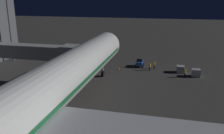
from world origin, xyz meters
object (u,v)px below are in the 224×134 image
apron_floodlight_mast (8,14)px  baggage_container_far_row (180,69)px  pushback_tug (139,63)px  ground_crew_under_port_wing (154,65)px  ground_crew_near_nose_gear (185,72)px  airliner_at_gate (13,117)px  traffic_cone_nose_starboard (100,67)px  jet_bridge (32,52)px  traffic_cone_nose_port (119,68)px  baggage_container_mid_row (196,73)px  ground_crew_by_belt_loader (150,66)px

apron_floodlight_mast → baggage_container_far_row: (-41.05, 0.27, -10.91)m
pushback_tug → ground_crew_under_port_wing: size_ratio=1.47×
ground_crew_near_nose_gear → airliner_at_gate: bearing=62.9°
apron_floodlight_mast → traffic_cone_nose_starboard: (-23.30, 1.27, -11.36)m
baggage_container_far_row → airliner_at_gate: bearing=66.1°
jet_bridge → airliner_at_gate: bearing=118.0°
pushback_tug → traffic_cone_nose_starboard: bearing=21.5°
ground_crew_near_nose_gear → traffic_cone_nose_port: size_ratio=3.37×
airliner_at_gate → baggage_container_far_row: size_ratio=42.24×
pushback_tug → traffic_cone_nose_starboard: 9.28m
traffic_cone_nose_port → baggage_container_mid_row: bearing=175.9°
jet_bridge → traffic_cone_nose_starboard: (-9.77, -11.46, -5.58)m
ground_crew_near_nose_gear → ground_crew_under_port_wing: ground_crew_near_nose_gear is taller
baggage_container_far_row → ground_crew_by_belt_loader: 6.57m
traffic_cone_nose_starboard → airliner_at_gate: bearing=93.7°
baggage_container_far_row → ground_crew_near_nose_gear: (-0.74, 3.21, 0.30)m
baggage_container_far_row → ground_crew_by_belt_loader: (6.56, 0.24, 0.27)m
pushback_tug → airliner_at_gate: bearing=80.3°
airliner_at_gate → apron_floodlight_mast: bearing=-54.1°
jet_bridge → traffic_cone_nose_port: 19.06m
baggage_container_mid_row → airliner_at_gate: bearing=60.6°
ground_crew_by_belt_loader → traffic_cone_nose_starboard: (11.18, 0.76, -0.71)m
pushback_tug → ground_crew_near_nose_gear: 11.35m
pushback_tug → ground_crew_near_nose_gear: size_ratio=1.35×
jet_bridge → pushback_tug: bearing=-141.1°
ground_crew_near_nose_gear → ground_crew_by_belt_loader: ground_crew_near_nose_gear is taller
pushback_tug → baggage_container_mid_row: 12.92m
baggage_container_far_row → ground_crew_by_belt_loader: bearing=2.1°
pushback_tug → ground_crew_under_port_wing: 3.63m
airliner_at_gate → jet_bridge: bearing=-62.0°
airliner_at_gate → baggage_container_mid_row: size_ratio=41.58×
jet_bridge → apron_floodlight_mast: (13.53, -12.74, 5.77)m
jet_bridge → ground_crew_near_nose_gear: bearing=-161.9°
baggage_container_mid_row → traffic_cone_nose_port: 16.36m
apron_floodlight_mast → traffic_cone_nose_starboard: bearing=176.9°
pushback_tug → apron_floodlight_mast: bearing=3.8°
baggage_container_far_row → ground_crew_under_port_wing: ground_crew_under_port_wing is taller
apron_floodlight_mast → pushback_tug: apron_floodlight_mast is taller
traffic_cone_nose_port → baggage_container_far_row: bearing=-175.7°
pushback_tug → traffic_cone_nose_port: pushback_tug is taller
ground_crew_by_belt_loader → traffic_cone_nose_port: 6.86m
traffic_cone_nose_starboard → baggage_container_mid_row: bearing=176.8°
traffic_cone_nose_port → ground_crew_by_belt_loader: bearing=-173.6°
apron_floodlight_mast → ground_crew_under_port_wing: bearing=-178.1°
pushback_tug → ground_crew_near_nose_gear: pushback_tug is taller
ground_crew_under_port_wing → airliner_at_gate: bearing=74.8°
ground_crew_under_port_wing → traffic_cone_nose_starboard: 12.37m
baggage_container_far_row → ground_crew_under_port_wing: bearing=-14.1°
ground_crew_near_nose_gear → jet_bridge: bearing=18.1°
airliner_at_gate → baggage_container_mid_row: 38.03m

